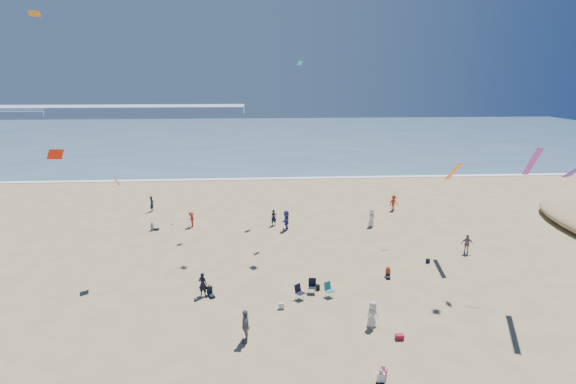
{
  "coord_description": "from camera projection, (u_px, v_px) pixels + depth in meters",
  "views": [
    {
      "loc": [
        0.15,
        -18.66,
        14.26
      ],
      "look_at": [
        2.0,
        8.0,
        7.44
      ],
      "focal_mm": 28.0,
      "sensor_mm": 36.0,
      "label": 1
    }
  ],
  "objects": [
    {
      "name": "ocean",
      "position": [
        256.0,
        136.0,
        113.38
      ],
      "size": [
        220.0,
        100.0,
        0.06
      ],
      "primitive_type": "cube",
      "color": "#476B84",
      "rests_on": "ground"
    },
    {
      "name": "navy_bag",
      "position": [
        428.0,
        261.0,
        35.58
      ],
      "size": [
        0.28,
        0.18,
        0.34
      ],
      "primitive_type": "cube",
      "color": "black",
      "rests_on": "ground"
    },
    {
      "name": "white_tote",
      "position": [
        282.0,
        306.0,
        28.52
      ],
      "size": [
        0.35,
        0.2,
        0.4
      ],
      "primitive_type": "cube",
      "color": "silver",
      "rests_on": "ground"
    },
    {
      "name": "surf_line",
      "position": [
        257.0,
        179.0,
        65.04
      ],
      "size": [
        220.0,
        1.2,
        0.08
      ],
      "primitive_type": "cube",
      "color": "white",
      "rests_on": "ground"
    },
    {
      "name": "kites_aloft",
      "position": [
        391.0,
        66.0,
        31.26
      ],
      "size": [
        45.81,
        39.48,
        29.26
      ],
      "color": "#E25DA3",
      "rests_on": "ground"
    },
    {
      "name": "standing_flyers",
      "position": [
        327.0,
        260.0,
        33.91
      ],
      "size": [
        32.17,
        34.52,
        1.93
      ],
      "color": "slate",
      "rests_on": "ground"
    },
    {
      "name": "ground",
      "position": [
        258.0,
        384.0,
        21.55
      ],
      "size": [
        220.0,
        220.0,
        0.0
      ],
      "primitive_type": "plane",
      "color": "tan",
      "rests_on": "ground"
    },
    {
      "name": "headland_far",
      "position": [
        108.0,
        110.0,
        181.46
      ],
      "size": [
        110.0,
        20.0,
        3.2
      ],
      "primitive_type": "cube",
      "color": "#7A8EA8",
      "rests_on": "ground"
    },
    {
      "name": "cooler",
      "position": [
        400.0,
        337.0,
        25.18
      ],
      "size": [
        0.45,
        0.3,
        0.3
      ],
      "primitive_type": "cube",
      "color": "maroon",
      "rests_on": "ground"
    },
    {
      "name": "seated_group",
      "position": [
        282.0,
        292.0,
        29.93
      ],
      "size": [
        20.49,
        24.32,
        0.84
      ],
      "color": "silver",
      "rests_on": "ground"
    },
    {
      "name": "chair_cluster",
      "position": [
        314.0,
        289.0,
        30.05
      ],
      "size": [
        2.83,
        1.56,
        1.0
      ],
      "color": "black",
      "rests_on": "ground"
    },
    {
      "name": "black_backpack",
      "position": [
        318.0,
        287.0,
        31.05
      ],
      "size": [
        0.3,
        0.22,
        0.38
      ],
      "primitive_type": "cube",
      "color": "black",
      "rests_on": "ground"
    }
  ]
}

